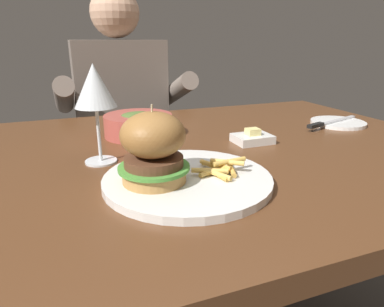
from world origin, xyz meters
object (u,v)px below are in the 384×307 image
(bread_plate, at_px, (338,123))
(diner_person, at_px, (123,141))
(burger_sandwich, at_px, (153,148))
(table_knife, at_px, (329,122))
(main_plate, at_px, (188,180))
(soup_bowl, at_px, (138,124))
(wine_glass, at_px, (95,88))
(butter_dish, at_px, (252,138))

(bread_plate, bearing_deg, diner_person, 129.21)
(burger_sandwich, height_order, table_knife, burger_sandwich)
(main_plate, bearing_deg, soup_bowl, 91.77)
(wine_glass, relative_size, table_knife, 0.87)
(main_plate, height_order, wine_glass, wine_glass)
(soup_bowl, distance_m, diner_person, 0.60)
(bread_plate, distance_m, table_knife, 0.05)
(main_plate, relative_size, wine_glass, 1.49)
(bread_plate, height_order, diner_person, diner_person)
(burger_sandwich, bearing_deg, main_plate, 0.89)
(soup_bowl, bearing_deg, wine_glass, -124.11)
(burger_sandwich, relative_size, wine_glass, 0.66)
(burger_sandwich, distance_m, table_knife, 0.63)
(wine_glass, xyz_separation_m, soup_bowl, (0.12, 0.18, -0.12))
(soup_bowl, bearing_deg, bread_plate, -9.15)
(wine_glass, bearing_deg, burger_sandwich, -67.61)
(burger_sandwich, xyz_separation_m, wine_glass, (-0.07, 0.17, 0.08))
(wine_glass, relative_size, butter_dish, 2.20)
(main_plate, xyz_separation_m, wine_glass, (-0.13, 0.17, 0.15))
(butter_dish, height_order, diner_person, diner_person)
(bread_plate, height_order, table_knife, table_knife)
(soup_bowl, bearing_deg, main_plate, -88.23)
(table_knife, relative_size, butter_dish, 2.52)
(burger_sandwich, bearing_deg, diner_person, 83.72)
(table_knife, xyz_separation_m, soup_bowl, (-0.54, 0.11, 0.02))
(main_plate, xyz_separation_m, bread_plate, (0.57, 0.25, -0.00))
(wine_glass, bearing_deg, soup_bowl, 55.89)
(burger_sandwich, height_order, bread_plate, burger_sandwich)
(burger_sandwich, xyz_separation_m, diner_person, (0.10, 0.91, -0.25))
(table_knife, distance_m, diner_person, 0.85)
(table_knife, bearing_deg, bread_plate, 16.74)
(wine_glass, distance_m, table_knife, 0.67)
(burger_sandwich, height_order, butter_dish, burger_sandwich)
(butter_dish, bearing_deg, main_plate, -142.74)
(main_plate, distance_m, butter_dish, 0.30)
(main_plate, height_order, butter_dish, butter_dish)
(soup_bowl, bearing_deg, butter_dish, -33.62)
(burger_sandwich, xyz_separation_m, butter_dish, (0.30, 0.18, -0.06))
(burger_sandwich, distance_m, bread_plate, 0.69)
(bread_plate, distance_m, butter_dish, 0.35)
(table_knife, bearing_deg, butter_dish, -169.14)
(soup_bowl, bearing_deg, burger_sandwich, -98.22)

